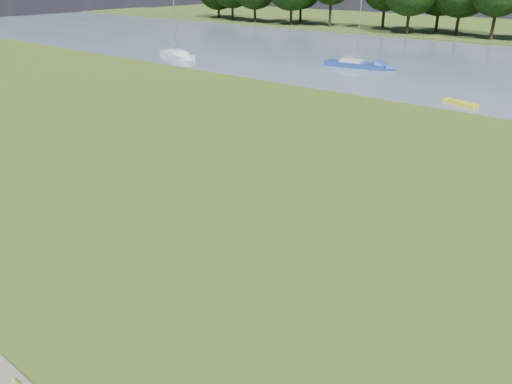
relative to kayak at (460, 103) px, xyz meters
The scene contains 4 objects.
ground 24.00m from the kayak, 90.89° to the right, with size 220.00×220.00×0.00m, color #5E6D23.
kayak is the anchor object (origin of this frame).
sailboat_0 35.06m from the kayak, behind, with size 6.92×4.05×9.11m.
sailboat_1 17.80m from the kayak, 146.11° to the left, with size 7.08×2.85×8.88m.
Camera 1 is at (12.38, -16.25, 9.70)m, focal length 35.00 mm.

